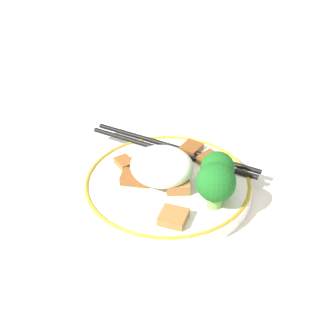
{
  "coord_description": "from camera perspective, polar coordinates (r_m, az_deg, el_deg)",
  "views": [
    {
      "loc": [
        -0.24,
        0.4,
        0.37
      ],
      "look_at": [
        0.0,
        0.0,
        0.04
      ],
      "focal_mm": 50.0,
      "sensor_mm": 36.0,
      "label": 1
    }
  ],
  "objects": [
    {
      "name": "meat_mid_left",
      "position": [
        0.61,
        5.47,
        0.91
      ],
      "size": [
        0.04,
        0.03,
        0.01
      ],
      "color": "brown",
      "rests_on": "plate"
    },
    {
      "name": "meat_near_front",
      "position": [
        0.58,
        -3.93,
        -1.18
      ],
      "size": [
        0.04,
        0.04,
        0.01
      ],
      "color": "brown",
      "rests_on": "plate"
    },
    {
      "name": "meat_mid_right",
      "position": [
        0.64,
        2.82,
        2.44
      ],
      "size": [
        0.02,
        0.03,
        0.01
      ],
      "color": "brown",
      "rests_on": "plate"
    },
    {
      "name": "meat_near_left",
      "position": [
        0.56,
        1.25,
        -2.36
      ],
      "size": [
        0.03,
        0.03,
        0.01
      ],
      "color": "#9E6633",
      "rests_on": "plate"
    },
    {
      "name": "rice_mound",
      "position": [
        0.58,
        -0.63,
        0.35
      ],
      "size": [
        0.08,
        0.07,
        0.04
      ],
      "color": "white",
      "rests_on": "plate"
    },
    {
      "name": "plate",
      "position": [
        0.59,
        -0.0,
        -2.11
      ],
      "size": [
        0.21,
        0.21,
        0.02
      ],
      "color": "white",
      "rests_on": "ground_plane"
    },
    {
      "name": "broccoli_back_center",
      "position": [
        0.56,
        6.05,
        -0.13
      ],
      "size": [
        0.04,
        0.04,
        0.05
      ],
      "color": "#72AD4C",
      "rests_on": "plate"
    },
    {
      "name": "meat_on_rice_edge",
      "position": [
        0.61,
        -5.23,
        0.76
      ],
      "size": [
        0.03,
        0.03,
        0.01
      ],
      "color": "brown",
      "rests_on": "plate"
    },
    {
      "name": "meat_near_right",
      "position": [
        0.61,
        0.11,
        1.04
      ],
      "size": [
        0.03,
        0.04,
        0.01
      ],
      "color": "brown",
      "rests_on": "plate"
    },
    {
      "name": "chopsticks",
      "position": [
        0.64,
        0.6,
        2.27
      ],
      "size": [
        0.25,
        0.03,
        0.01
      ],
      "color": "black",
      "rests_on": "plate"
    },
    {
      "name": "broccoli_back_left",
      "position": [
        0.53,
        5.86,
        -1.84
      ],
      "size": [
        0.05,
        0.05,
        0.06
      ],
      "color": "#72AD4C",
      "rests_on": "plate"
    },
    {
      "name": "ground_plane",
      "position": [
        0.6,
        -0.0,
        -2.91
      ],
      "size": [
        3.0,
        3.0,
        0.0
      ],
      "primitive_type": "plane",
      "color": "silver"
    },
    {
      "name": "meat_near_back",
      "position": [
        0.53,
        0.66,
        -5.99
      ],
      "size": [
        0.04,
        0.04,
        0.01
      ],
      "color": "#9E6633",
      "rests_on": "plate"
    }
  ]
}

